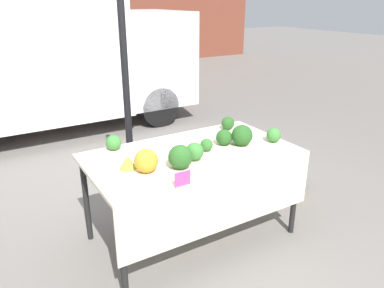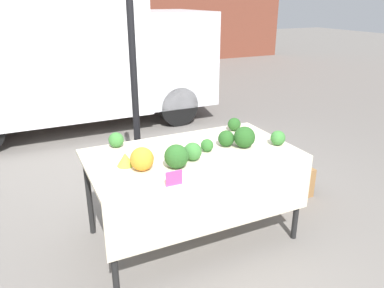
% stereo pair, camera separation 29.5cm
% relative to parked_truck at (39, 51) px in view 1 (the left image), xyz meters
% --- Properties ---
extents(ground_plane, '(40.00, 40.00, 0.00)m').
position_rel_parked_truck_xyz_m(ground_plane, '(0.50, -3.79, -1.30)').
color(ground_plane, slate).
extents(tent_pole, '(0.07, 0.07, 2.35)m').
position_rel_parked_truck_xyz_m(tent_pole, '(0.30, -2.85, -0.13)').
color(tent_pole, black).
rests_on(tent_pole, ground_plane).
extents(parked_truck, '(4.52, 1.81, 2.47)m').
position_rel_parked_truck_xyz_m(parked_truck, '(0.00, 0.00, 0.00)').
color(parked_truck, white).
rests_on(parked_truck, ground_plane).
extents(market_table, '(1.78, 1.00, 0.84)m').
position_rel_parked_truck_xyz_m(market_table, '(0.50, -3.86, -0.56)').
color(market_table, beige).
rests_on(market_table, ground_plane).
extents(orange_cauliflower, '(0.18, 0.18, 0.18)m').
position_rel_parked_truck_xyz_m(orange_cauliflower, '(0.01, -3.94, -0.38)').
color(orange_cauliflower, orange).
rests_on(orange_cauliflower, market_table).
extents(romanesco_head, '(0.13, 0.13, 0.11)m').
position_rel_parked_truck_xyz_m(romanesco_head, '(-0.09, -3.81, -0.41)').
color(romanesco_head, '#93B238').
rests_on(romanesco_head, market_table).
extents(broccoli_head_0, '(0.19, 0.19, 0.19)m').
position_rel_parked_truck_xyz_m(broccoli_head_0, '(0.26, -4.01, -0.37)').
color(broccoli_head_0, '#285B23').
rests_on(broccoli_head_0, market_table).
extents(broccoli_head_1, '(0.15, 0.15, 0.15)m').
position_rel_parked_truck_xyz_m(broccoli_head_1, '(0.44, -3.93, -0.39)').
color(broccoli_head_1, '#387533').
rests_on(broccoli_head_1, market_table).
extents(broccoli_head_2, '(0.11, 0.11, 0.11)m').
position_rel_parked_truck_xyz_m(broccoli_head_2, '(1.07, -3.75, -0.41)').
color(broccoli_head_2, '#336B2D').
rests_on(broccoli_head_2, market_table).
extents(broccoli_head_3, '(0.13, 0.13, 0.13)m').
position_rel_parked_truck_xyz_m(broccoli_head_3, '(1.12, -3.45, -0.40)').
color(broccoli_head_3, '#23511E').
rests_on(broccoli_head_3, market_table).
extents(broccoli_head_4, '(0.13, 0.13, 0.13)m').
position_rel_parked_truck_xyz_m(broccoli_head_4, '(-0.05, -3.39, -0.40)').
color(broccoli_head_4, '#387533').
rests_on(broccoli_head_4, market_table).
extents(broccoli_head_5, '(0.19, 0.19, 0.19)m').
position_rel_parked_truck_xyz_m(broccoli_head_5, '(0.97, -3.87, -0.37)').
color(broccoli_head_5, '#23511E').
rests_on(broccoli_head_5, market_table).
extents(broccoli_head_6, '(0.13, 0.13, 0.13)m').
position_rel_parked_truck_xyz_m(broccoli_head_6, '(1.27, -3.96, -0.40)').
color(broccoli_head_6, '#387533').
rests_on(broccoli_head_6, market_table).
extents(broccoli_head_7, '(0.11, 0.11, 0.11)m').
position_rel_parked_truck_xyz_m(broccoli_head_7, '(0.63, -3.82, -0.41)').
color(broccoli_head_7, '#2D6628').
rests_on(broccoli_head_7, market_table).
extents(broccoli_head_8, '(0.15, 0.15, 0.15)m').
position_rel_parked_truck_xyz_m(broccoli_head_8, '(0.84, -3.78, -0.40)').
color(broccoli_head_8, '#23511E').
rests_on(broccoli_head_8, market_table).
extents(price_sign, '(0.13, 0.01, 0.11)m').
position_rel_parked_truck_xyz_m(price_sign, '(0.13, -4.28, -0.41)').
color(price_sign, '#EF4793').
rests_on(price_sign, market_table).
extents(produce_crate, '(0.49, 0.32, 0.33)m').
position_rel_parked_truck_xyz_m(produce_crate, '(1.79, -3.56, -1.14)').
color(produce_crate, olive).
rests_on(produce_crate, ground_plane).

